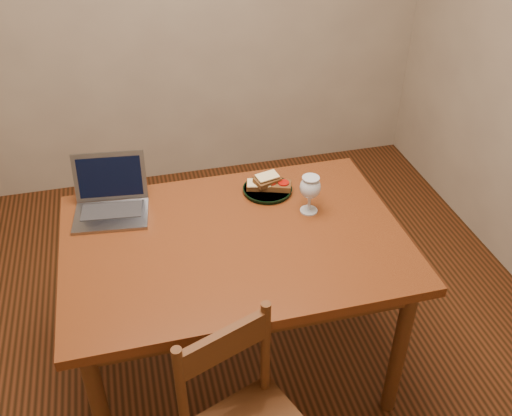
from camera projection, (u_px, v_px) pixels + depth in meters
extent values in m
cube|color=black|center=(229.00, 350.00, 2.69)|extent=(3.20, 3.20, 0.02)
cube|color=#4D1F0C|center=(235.00, 242.00, 2.19)|extent=(1.30, 0.90, 0.04)
cylinder|color=#45280E|center=(101.00, 413.00, 2.00)|extent=(0.06, 0.06, 0.70)
cylinder|color=#45280E|center=(399.00, 351.00, 2.23)|extent=(0.06, 0.06, 0.70)
cylinder|color=#45280E|center=(96.00, 275.00, 2.58)|extent=(0.06, 0.06, 0.70)
cylinder|color=#45280E|center=(333.00, 236.00, 2.81)|extent=(0.06, 0.06, 0.70)
cube|color=#45280E|center=(224.00, 344.00, 1.75)|extent=(0.31, 0.14, 0.11)
cylinder|color=black|center=(267.00, 190.00, 2.43)|extent=(0.21, 0.21, 0.02)
cube|color=slate|center=(111.00, 216.00, 2.28)|extent=(0.31, 0.23, 0.01)
cube|color=slate|center=(110.00, 176.00, 2.33)|extent=(0.30, 0.10, 0.20)
cube|color=black|center=(110.00, 176.00, 2.33)|extent=(0.26, 0.07, 0.16)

